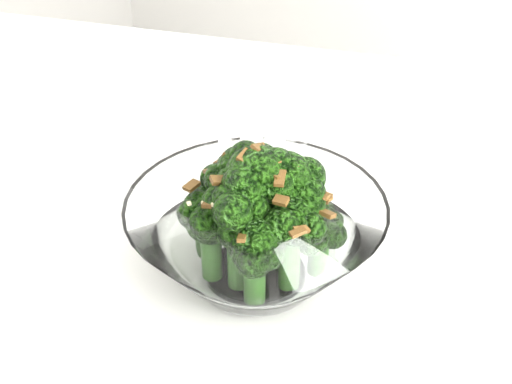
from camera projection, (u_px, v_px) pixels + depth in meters
The scene contains 2 objects.
table at pixel (174, 278), 0.65m from camera, with size 1.41×1.18×0.75m.
broccoli_dish at pixel (256, 232), 0.53m from camera, with size 0.19×0.19×0.12m.
Camera 1 is at (0.40, -0.23, 1.12)m, focal length 50.00 mm.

